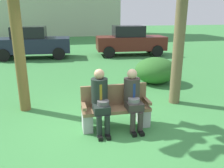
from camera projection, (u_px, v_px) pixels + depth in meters
ground_plane at (101, 129)px, 4.94m from camera, size 80.00×80.00×0.00m
park_bench at (116, 109)px, 4.98m from camera, size 1.44×0.44×0.90m
seated_man_left at (101, 98)px, 4.70m from camera, size 0.34×0.72×1.30m
seated_man_right at (133, 96)px, 4.84m from camera, size 0.34×0.72×1.26m
shrub_near_bench at (156, 70)px, 8.10m from camera, size 1.45×1.33×0.90m
parked_car_near at (32, 43)px, 12.52m from camera, size 3.97×1.86×1.68m
parked_car_far at (130, 41)px, 13.42m from camera, size 4.00×1.92×1.68m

